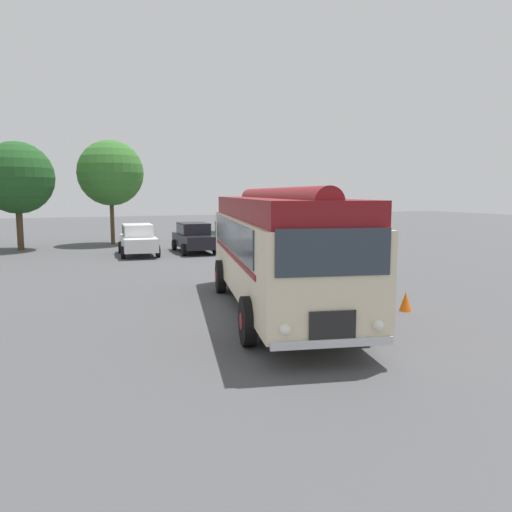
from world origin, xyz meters
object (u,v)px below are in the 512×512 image
Objects in this scene: car_mid_right at (231,235)px; traffic_cone at (406,301)px; vintage_bus at (276,245)px; car_near_left at (138,239)px; car_mid_left at (194,237)px.

car_mid_right is 16.48m from traffic_cone.
vintage_bus is at bearing 156.99° from traffic_cone.
vintage_bus is 2.37× the size of car_mid_right.
car_near_left is 5.53m from car_mid_right.
car_near_left is 3.14m from car_mid_left.
car_mid_left reaches higher than traffic_cone.
car_mid_right is at bearing 5.22° from car_near_left.
vintage_bus is 4.03m from traffic_cone.
traffic_cone is (-0.57, -16.46, -0.57)m from car_mid_right.
car_near_left is 16.71m from traffic_cone.
car_mid_right reaches higher than traffic_cone.
car_near_left and car_mid_right have the same top height.
traffic_cone is (3.40, -1.44, -1.62)m from vintage_bus.
vintage_bus reaches higher than traffic_cone.
car_near_left is 0.99× the size of car_mid_right.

